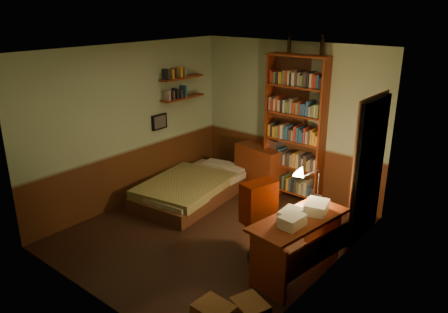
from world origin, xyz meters
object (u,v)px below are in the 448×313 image
Objects in this scene: bookshelf at (295,128)px; office_chair at (268,226)px; dresser at (260,167)px; desk at (297,244)px; desk_lamp at (319,179)px; cardboard_box_b at (250,312)px; bed at (193,181)px; mini_stereo at (275,143)px.

bookshelf is 2.49× the size of office_chair.
desk is (1.85, -1.84, -0.03)m from dresser.
cardboard_box_b is at bearing -59.29° from desk_lamp.
desk is (2.48, -0.77, 0.05)m from bed.
bed is 2.35× the size of dresser.
mini_stereo is 2.01m from desk_lamp.
office_chair is at bearing -43.65° from dresser.
cardboard_box_b is (1.35, -3.07, -1.08)m from bookshelf.
desk_lamp is at bearing -25.71° from mini_stereo.
mini_stereo is at bearing 40.59° from dresser.
dresser is at bearing 123.35° from cardboard_box_b.
desk_lamp is at bearing 97.26° from cardboard_box_b.
desk is at bearing -23.64° from bed.
cardboard_box_b is at bearing -69.91° from bookshelf.
mini_stereo is (0.20, 0.12, 0.46)m from dresser.
desk_lamp is at bearing -24.94° from dresser.
bed is 1.54× the size of desk.
mini_stereo is 0.20× the size of desk.
mini_stereo is at bearing 48.66° from bed.
dresser is 0.52m from mini_stereo.
bookshelf reaches higher than bed.
dresser is 2.35m from office_chair.
desk_lamp is (1.73, -1.17, 0.60)m from dresser.
dresser is 3.31× the size of mini_stereo.
desk_lamp is (2.37, -0.09, 0.68)m from bed.
office_chair is (-0.42, -0.03, 0.12)m from desk.
bed is at bearing -158.84° from desk_lamp.
dresser is at bearing 142.64° from office_chair.
bookshelf is 1.79× the size of desk.
mini_stereo is 0.11× the size of bookshelf.
office_chair reaches higher than dresser.
dresser is at bearing 53.04° from bed.
dresser is 2.61m from desk.
bookshelf is 2.44m from desk.
desk_lamp reaches higher than mini_stereo.
desk_lamp is 0.92m from office_chair.
bed is at bearing 174.11° from office_chair.
bed reaches higher than cardboard_box_b.
dresser is at bearing -175.77° from bookshelf.
bookshelf is (0.62, 0.09, 0.81)m from dresser.
office_chair is (-0.31, -0.70, -0.51)m from desk_lamp.
bookshelf is 2.24m from office_chair.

